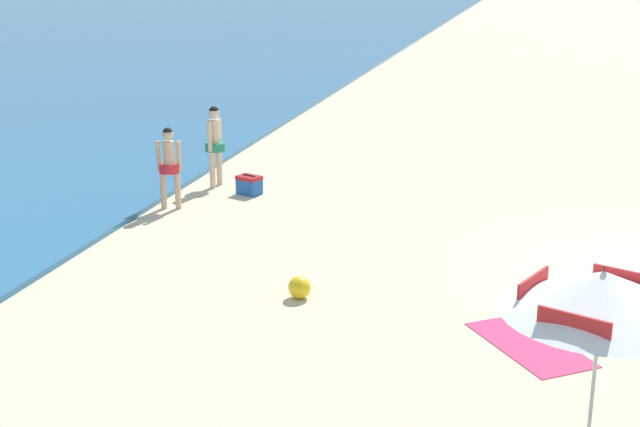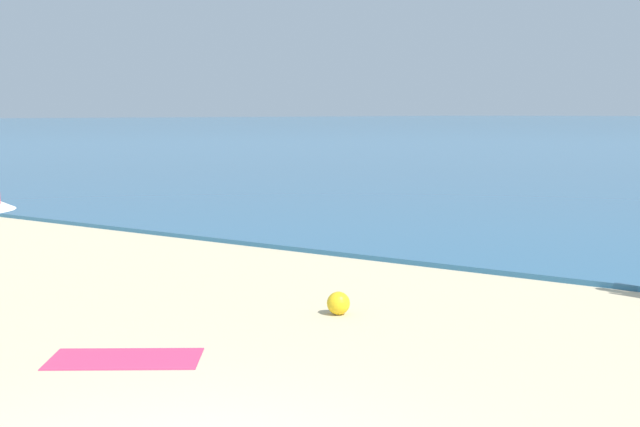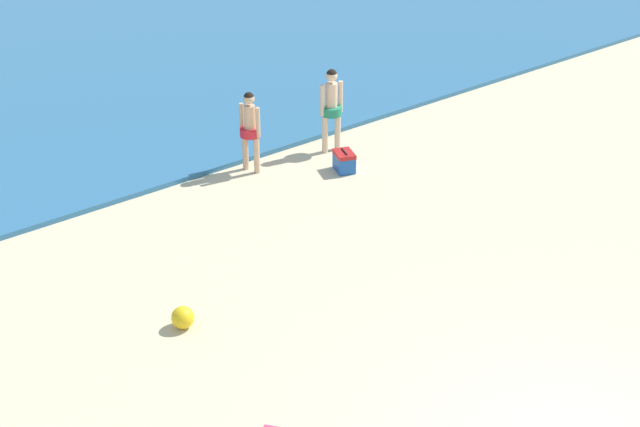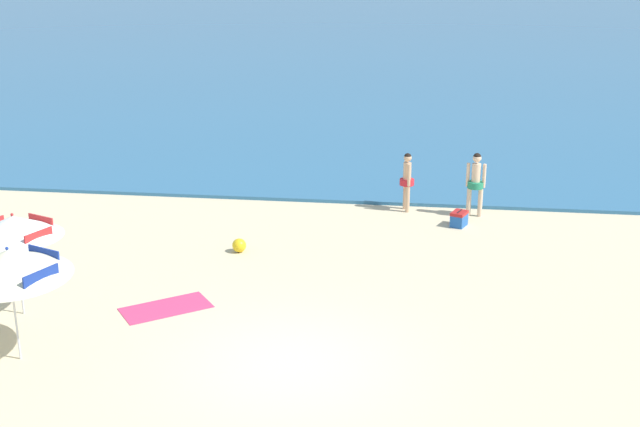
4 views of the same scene
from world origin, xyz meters
name	(u,v)px [view 2 (image 2 of 4)]	position (x,y,z in m)	size (l,w,h in m)	color
beach_ball	(338,303)	(-2.20, 5.37, 0.17)	(0.34, 0.34, 0.34)	yellow
beach_towel	(125,359)	(-2.99, 1.99, 0.01)	(0.90, 1.80, 0.01)	#DB3866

